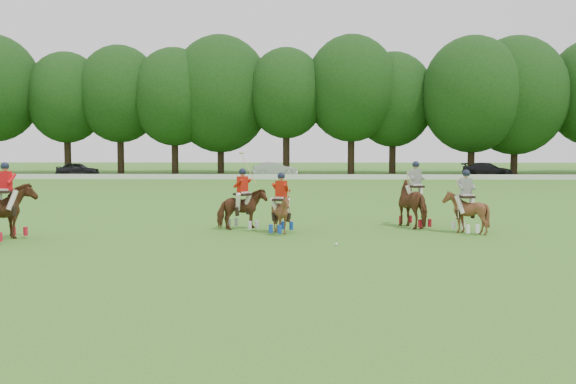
{
  "coord_description": "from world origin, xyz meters",
  "views": [
    {
      "loc": [
        1.77,
        -17.88,
        3.04
      ],
      "look_at": [
        1.22,
        4.2,
        1.4
      ],
      "focal_mm": 40.0,
      "sensor_mm": 36.0,
      "label": 1
    }
  ],
  "objects_px": {
    "car_left": "(78,169)",
    "polo_red_a": "(6,212)",
    "polo_ball": "(336,244)",
    "car_mid": "(275,169)",
    "polo_stripe_b": "(466,211)",
    "polo_red_b": "(243,208)",
    "car_right": "(487,170)",
    "polo_stripe_a": "(415,203)",
    "polo_red_c": "(281,212)"
  },
  "relations": [
    {
      "from": "car_mid",
      "to": "polo_stripe_b",
      "type": "distance_m",
      "value": 39.3
    },
    {
      "from": "polo_red_a",
      "to": "polo_red_c",
      "type": "xyz_separation_m",
      "value": [
        8.62,
        1.83,
        -0.19
      ]
    },
    {
      "from": "car_left",
      "to": "polo_ball",
      "type": "distance_m",
      "value": 46.96
    },
    {
      "from": "polo_red_c",
      "to": "car_left",
      "type": "bearing_deg",
      "value": 118.17
    },
    {
      "from": "car_mid",
      "to": "polo_stripe_b",
      "type": "bearing_deg",
      "value": -177.1
    },
    {
      "from": "polo_red_c",
      "to": "polo_stripe_b",
      "type": "relative_size",
      "value": 0.96
    },
    {
      "from": "polo_red_a",
      "to": "polo_red_b",
      "type": "height_order",
      "value": "polo_red_b"
    },
    {
      "from": "polo_red_b",
      "to": "polo_stripe_b",
      "type": "distance_m",
      "value": 7.76
    },
    {
      "from": "car_right",
      "to": "polo_red_c",
      "type": "bearing_deg",
      "value": 179.22
    },
    {
      "from": "polo_stripe_b",
      "to": "polo_ball",
      "type": "relative_size",
      "value": 24.2
    },
    {
      "from": "car_right",
      "to": "polo_stripe_b",
      "type": "bearing_deg",
      "value": -172.74
    },
    {
      "from": "polo_red_a",
      "to": "polo_stripe_a",
      "type": "bearing_deg",
      "value": 15.24
    },
    {
      "from": "polo_stripe_a",
      "to": "polo_red_b",
      "type": "bearing_deg",
      "value": -172.53
    },
    {
      "from": "car_left",
      "to": "polo_stripe_b",
      "type": "height_order",
      "value": "polo_stripe_b"
    },
    {
      "from": "polo_red_a",
      "to": "polo_red_c",
      "type": "height_order",
      "value": "polo_red_a"
    },
    {
      "from": "car_mid",
      "to": "polo_red_b",
      "type": "xyz_separation_m",
      "value": [
        0.53,
        -37.65,
        0.08
      ]
    },
    {
      "from": "polo_red_c",
      "to": "polo_red_a",
      "type": "bearing_deg",
      "value": -168.03
    },
    {
      "from": "car_left",
      "to": "car_right",
      "type": "distance_m",
      "value": 38.69
    },
    {
      "from": "car_right",
      "to": "polo_ball",
      "type": "distance_m",
      "value": 44.31
    },
    {
      "from": "polo_red_a",
      "to": "polo_stripe_b",
      "type": "bearing_deg",
      "value": 7.92
    },
    {
      "from": "car_right",
      "to": "polo_red_c",
      "type": "relative_size",
      "value": 2.2
    },
    {
      "from": "polo_red_a",
      "to": "polo_ball",
      "type": "distance_m",
      "value": 10.44
    },
    {
      "from": "polo_red_b",
      "to": "car_right",
      "type": "bearing_deg",
      "value": 62.75
    },
    {
      "from": "car_left",
      "to": "polo_red_b",
      "type": "distance_m",
      "value": 42.31
    },
    {
      "from": "car_left",
      "to": "polo_red_a",
      "type": "relative_size",
      "value": 1.59
    },
    {
      "from": "polo_stripe_b",
      "to": "polo_ball",
      "type": "xyz_separation_m",
      "value": [
        -4.55,
        -2.8,
        -0.72
      ]
    },
    {
      "from": "polo_red_c",
      "to": "polo_ball",
      "type": "height_order",
      "value": "polo_red_c"
    },
    {
      "from": "polo_stripe_a",
      "to": "polo_ball",
      "type": "height_order",
      "value": "polo_stripe_a"
    },
    {
      "from": "polo_stripe_a",
      "to": "car_left",
      "type": "bearing_deg",
      "value": 124.78
    },
    {
      "from": "polo_ball",
      "to": "car_left",
      "type": "bearing_deg",
      "value": 118.59
    },
    {
      "from": "car_left",
      "to": "polo_stripe_b",
      "type": "distance_m",
      "value": 46.98
    },
    {
      "from": "car_mid",
      "to": "polo_ball",
      "type": "xyz_separation_m",
      "value": [
        3.7,
        -41.23,
        -0.64
      ]
    },
    {
      "from": "car_mid",
      "to": "polo_red_a",
      "type": "bearing_deg",
      "value": 161.42
    },
    {
      "from": "polo_red_a",
      "to": "polo_red_b",
      "type": "bearing_deg",
      "value": 21.59
    },
    {
      "from": "car_left",
      "to": "polo_red_a",
      "type": "xyz_separation_m",
      "value": [
        12.1,
        -40.5,
        0.25
      ]
    },
    {
      "from": "polo_red_b",
      "to": "polo_ball",
      "type": "bearing_deg",
      "value": -48.43
    },
    {
      "from": "car_right",
      "to": "polo_red_a",
      "type": "height_order",
      "value": "polo_red_a"
    },
    {
      "from": "polo_ball",
      "to": "polo_red_b",
      "type": "bearing_deg",
      "value": 131.57
    },
    {
      "from": "polo_stripe_b",
      "to": "car_left",
      "type": "bearing_deg",
      "value": 125.12
    },
    {
      "from": "car_mid",
      "to": "polo_ball",
      "type": "distance_m",
      "value": 41.4
    },
    {
      "from": "polo_red_a",
      "to": "polo_ball",
      "type": "height_order",
      "value": "polo_red_a"
    },
    {
      "from": "car_mid",
      "to": "polo_red_a",
      "type": "distance_m",
      "value": 41.05
    },
    {
      "from": "car_left",
      "to": "polo_stripe_a",
      "type": "relative_size",
      "value": 1.63
    },
    {
      "from": "car_right",
      "to": "car_left",
      "type": "bearing_deg",
      "value": 114.15
    },
    {
      "from": "polo_stripe_b",
      "to": "polo_ball",
      "type": "bearing_deg",
      "value": -148.4
    },
    {
      "from": "polo_stripe_a",
      "to": "polo_ball",
      "type": "distance_m",
      "value": 5.45
    },
    {
      "from": "polo_ball",
      "to": "polo_stripe_b",
      "type": "bearing_deg",
      "value": 31.6
    },
    {
      "from": "polo_red_a",
      "to": "polo_stripe_b",
      "type": "distance_m",
      "value": 15.07
    },
    {
      "from": "polo_red_a",
      "to": "polo_stripe_a",
      "type": "xyz_separation_m",
      "value": [
        13.49,
        3.67,
        -0.03
      ]
    },
    {
      "from": "polo_red_a",
      "to": "car_mid",
      "type": "bearing_deg",
      "value": 80.65
    }
  ]
}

